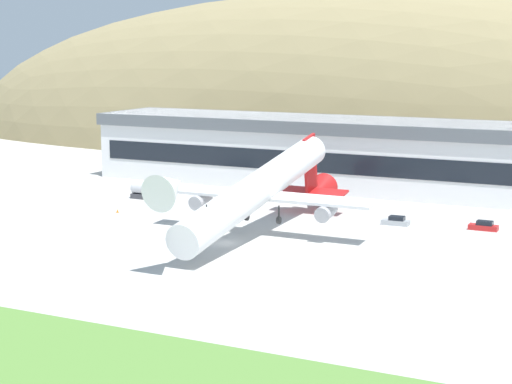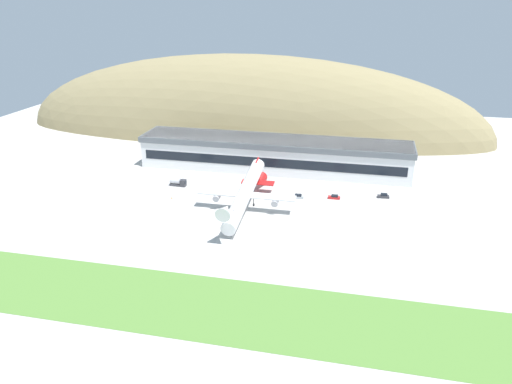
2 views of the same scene
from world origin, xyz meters
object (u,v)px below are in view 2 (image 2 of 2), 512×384
at_px(service_car_0, 298,196).
at_px(service_car_1, 383,196).
at_px(fuel_truck, 178,182).
at_px(cargo_airplane, 245,193).
at_px(terminal_building, 274,152).
at_px(traffic_cone_0, 172,198).
at_px(service_car_2, 334,197).

height_order(service_car_0, service_car_1, service_car_1).
bearing_deg(service_car_1, fuel_truck, -176.32).
height_order(cargo_airplane, fuel_truck, cargo_airplane).
xyz_separation_m(terminal_building, traffic_cone_0, (-30.79, -40.80, -7.48)).
bearing_deg(fuel_truck, terminal_building, 39.79).
distance_m(service_car_1, traffic_cone_0, 78.73).
distance_m(service_car_0, service_car_2, 13.46).
bearing_deg(fuel_truck, traffic_cone_0, -79.27).
bearing_deg(service_car_2, service_car_1, 15.36).
bearing_deg(traffic_cone_0, service_car_2, 12.73).
distance_m(cargo_airplane, fuel_truck, 37.57).
height_order(service_car_1, service_car_2, service_car_1).
bearing_deg(service_car_2, service_car_0, -170.20).
bearing_deg(service_car_1, cargo_airplane, -153.12).
height_order(cargo_airplane, service_car_1, cargo_airplane).
bearing_deg(terminal_building, service_car_1, -26.28).
bearing_deg(fuel_truck, service_car_2, 0.19).
xyz_separation_m(service_car_2, fuel_truck, (-61.28, -0.20, 0.89)).
bearing_deg(traffic_cone_0, service_car_1, 13.35).
height_order(fuel_truck, traffic_cone_0, fuel_truck).
distance_m(terminal_building, traffic_cone_0, 51.66).
xyz_separation_m(cargo_airplane, service_car_1, (46.98, 23.81, -6.27)).
distance_m(terminal_building, cargo_airplane, 46.45).
xyz_separation_m(terminal_building, service_car_0, (14.75, -29.81, -7.17)).
xyz_separation_m(service_car_1, service_car_2, (-17.80, -4.89, -0.09)).
height_order(service_car_0, traffic_cone_0, service_car_0).
height_order(service_car_2, traffic_cone_0, service_car_2).
height_order(terminal_building, service_car_2, terminal_building).
bearing_deg(service_car_0, service_car_2, 9.80).
distance_m(terminal_building, service_car_1, 51.58).
bearing_deg(cargo_airplane, service_car_0, 46.26).
bearing_deg(traffic_cone_0, service_car_0, 13.57).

